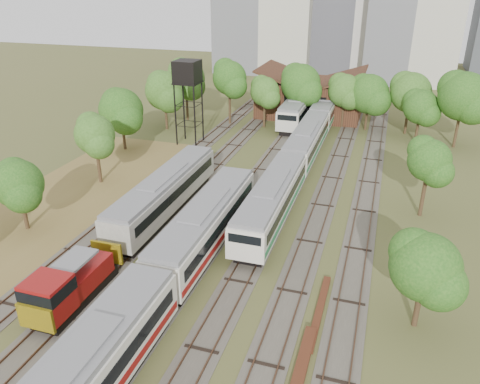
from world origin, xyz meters
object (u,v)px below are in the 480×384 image
(railcar_green_set, at_px, (307,142))
(water_tower, at_px, (187,74))
(shunter_locomotive, at_px, (67,288))
(railcar_red_set, at_px, (156,288))

(railcar_green_set, height_order, water_tower, water_tower)
(railcar_green_set, relative_size, shunter_locomotive, 6.43)
(shunter_locomotive, distance_m, water_tower, 35.94)
(railcar_red_set, relative_size, water_tower, 3.17)
(railcar_red_set, distance_m, railcar_green_set, 32.71)
(railcar_red_set, xyz_separation_m, water_tower, (-11.95, 33.40, 7.12))
(railcar_green_set, distance_m, shunter_locomotive, 35.13)
(shunter_locomotive, bearing_deg, railcar_green_set, 73.46)
(water_tower, bearing_deg, shunter_locomotive, -80.25)
(railcar_red_set, bearing_deg, water_tower, 109.68)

